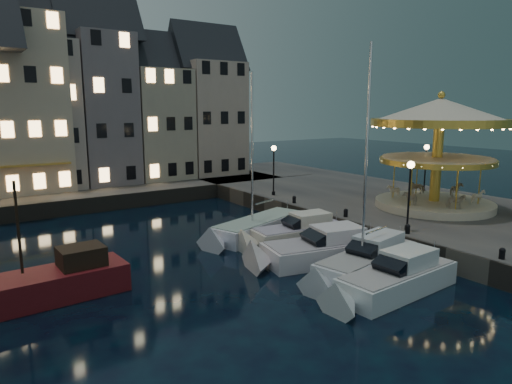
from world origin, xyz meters
TOP-DOWN VIEW (x-y plane):
  - ground at (0.00, 0.00)m, footprint 160.00×160.00m
  - quay_east at (14.00, 6.00)m, footprint 16.00×56.00m
  - quay_north at (-8.00, 28.00)m, footprint 44.00×12.00m
  - quaywall_e at (6.00, 6.00)m, footprint 0.15×44.00m
  - quaywall_n at (-6.00, 22.00)m, footprint 48.00×0.15m
  - streetlamp_b at (7.20, 1.00)m, footprint 0.44×0.44m
  - streetlamp_c at (7.20, 14.50)m, footprint 0.44×0.44m
  - streetlamp_d at (18.50, 8.00)m, footprint 0.44×0.44m
  - bollard_a at (6.60, -5.00)m, footprint 0.30×0.30m
  - bollard_b at (6.60, 0.50)m, footprint 0.30×0.30m
  - bollard_c at (6.60, 5.50)m, footprint 0.30×0.30m
  - bollard_d at (6.60, 11.00)m, footprint 0.30×0.30m
  - townhouse_nc at (-8.00, 30.00)m, footprint 6.82×8.00m
  - townhouse_nd at (-2.25, 30.00)m, footprint 5.50×8.00m
  - townhouse_ne at (3.20, 30.00)m, footprint 6.16×8.00m
  - townhouse_nf at (9.25, 30.00)m, footprint 6.82×8.00m
  - motorboat_b at (1.22, -2.87)m, footprint 7.63×2.59m
  - motorboat_c at (2.07, -0.42)m, footprint 8.36×3.62m
  - motorboat_d at (1.46, 2.48)m, footprint 8.04×4.10m
  - motorboat_e at (2.46, 5.81)m, footprint 7.34×2.90m
  - motorboat_f at (1.33, 8.72)m, footprint 8.71×4.81m
  - red_fishing_boat at (-11.84, 5.47)m, footprint 6.85×2.64m
  - carousel at (14.07, 3.95)m, footprint 9.57×9.57m

SIDE VIEW (x-z plane):
  - ground at x=0.00m, z-range 0.00..0.00m
  - motorboat_f at x=1.33m, z-range -5.32..6.38m
  - motorboat_e at x=2.46m, z-range -0.44..1.71m
  - motorboat_b at x=1.22m, z-range -0.43..1.72m
  - motorboat_d at x=1.46m, z-range -0.43..1.72m
  - quay_east at x=14.00m, z-range 0.00..1.30m
  - quay_north at x=-8.00m, z-range 0.00..1.30m
  - quaywall_e at x=6.00m, z-range 0.00..1.30m
  - quaywall_n at x=-6.00m, z-range 0.00..1.30m
  - motorboat_c at x=2.07m, z-range -4.85..6.21m
  - red_fishing_boat at x=-11.84m, z-range -2.18..3.55m
  - bollard_a at x=6.60m, z-range 1.32..1.89m
  - bollard_b at x=6.60m, z-range 1.32..1.89m
  - bollard_c at x=6.60m, z-range 1.32..1.89m
  - bollard_d at x=6.60m, z-range 1.32..1.89m
  - streetlamp_b at x=7.20m, z-range 1.93..6.10m
  - streetlamp_c at x=7.20m, z-range 1.93..6.10m
  - streetlamp_d at x=18.50m, z-range 1.93..6.10m
  - carousel at x=14.07m, z-range 2.63..11.00m
  - townhouse_ne at x=3.20m, z-range 1.38..14.18m
  - townhouse_nf at x=9.25m, z-range 1.38..15.18m
  - townhouse_nc at x=-8.00m, z-range 1.38..16.18m
  - townhouse_nd at x=-2.25m, z-range 1.38..17.18m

